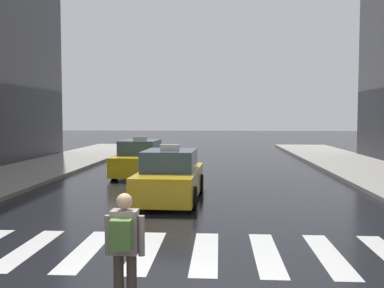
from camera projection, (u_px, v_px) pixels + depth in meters
The scene contains 4 objects.
crosswalk_markings at pixel (175, 252), 8.66m from camera, with size 11.30×2.80×0.01m.
taxi_lead at pixel (170, 177), 14.10m from camera, with size 2.03×4.59×1.80m.
taxi_second at pixel (141, 160), 20.04m from camera, with size 2.09×4.61×1.80m.
pedestrian_with_backpack at pixel (124, 243), 5.90m from camera, with size 0.55×0.43×1.65m.
Camera 1 is at (0.87, -5.47, 2.68)m, focal length 40.78 mm.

